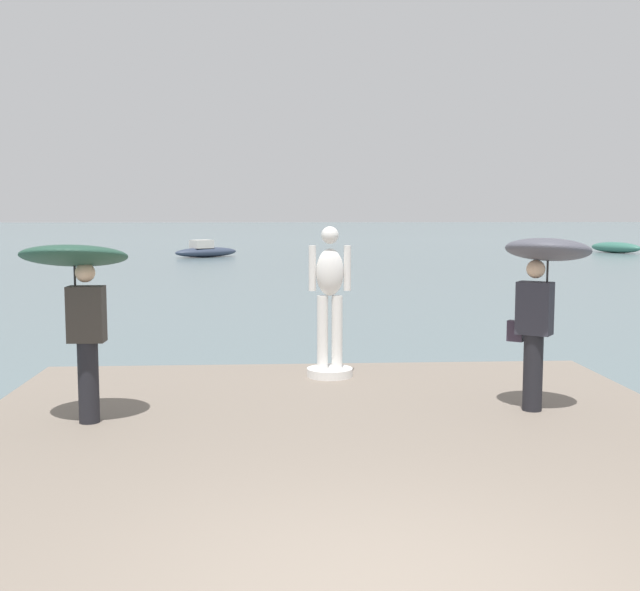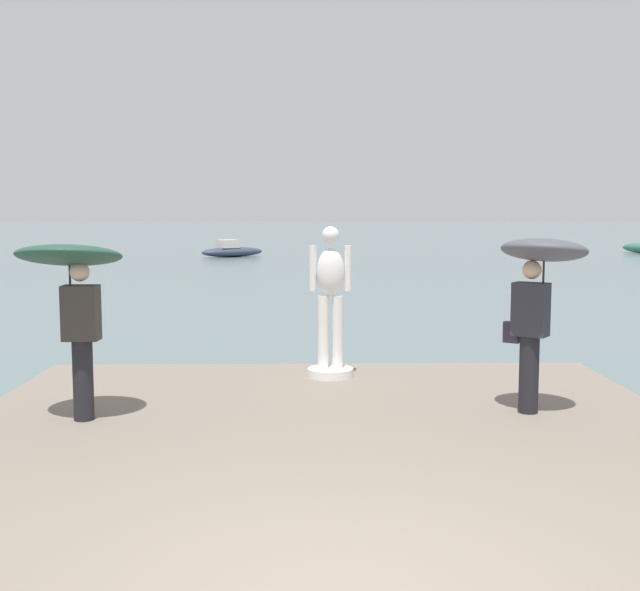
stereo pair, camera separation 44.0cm
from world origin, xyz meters
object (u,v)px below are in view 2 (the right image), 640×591
(onlooker_left, at_px, (73,279))
(boat_near, at_px, (232,251))
(statue_white_figure, at_px, (330,310))
(onlooker_right, at_px, (539,278))

(onlooker_left, height_order, boat_near, onlooker_left)
(statue_white_figure, bearing_deg, boat_near, 97.33)
(onlooker_left, bearing_deg, boat_near, 92.84)
(statue_white_figure, height_order, onlooker_right, statue_white_figure)
(onlooker_right, relative_size, boat_near, 0.48)
(onlooker_right, bearing_deg, onlooker_left, -178.16)
(boat_near, bearing_deg, onlooker_right, -79.85)
(statue_white_figure, height_order, onlooker_left, statue_white_figure)
(onlooker_left, xyz_separation_m, onlooker_right, (5.11, 0.16, -0.01))
(onlooker_left, distance_m, onlooker_right, 5.11)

